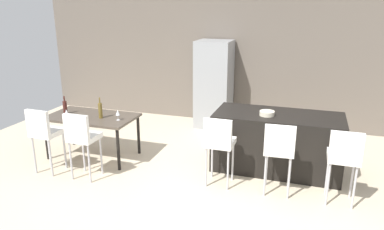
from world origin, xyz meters
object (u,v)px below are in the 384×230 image
at_px(bar_chair_right, 344,155).
at_px(refrigerator, 214,84).
at_px(dining_table, 92,119).
at_px(bar_chair_middle, 279,148).
at_px(dining_chair_far, 82,135).
at_px(wine_bottle_far, 65,107).
at_px(bar_chair_left, 219,141).
at_px(fruit_bowl, 267,113).
at_px(wine_bottle_inner, 100,110).
at_px(wine_glass_middle, 67,112).
at_px(dining_chair_near, 44,131).
at_px(wine_glass_left, 118,113).
at_px(kitchen_island, 277,142).

bearing_deg(bar_chair_right, refrigerator, 132.90).
relative_size(dining_table, refrigerator, 0.81).
xyz_separation_m(bar_chair_middle, dining_chair_far, (-2.83, -0.43, 0.00)).
xyz_separation_m(bar_chair_middle, wine_bottle_far, (-3.66, 0.31, 0.16)).
bearing_deg(refrigerator, bar_chair_left, -73.29).
relative_size(bar_chair_middle, fruit_bowl, 4.59).
bearing_deg(wine_bottle_inner, bar_chair_middle, -5.65).
height_order(dining_table, wine_glass_middle, wine_glass_middle).
distance_m(dining_chair_near, wine_glass_middle, 0.51).
relative_size(bar_chair_left, fruit_bowl, 4.59).
xyz_separation_m(wine_bottle_far, wine_glass_left, (1.04, -0.03, 0.00)).
bearing_deg(dining_chair_far, refrigerator, 68.63).
bearing_deg(bar_chair_left, wine_bottle_far, 173.70).
bearing_deg(bar_chair_left, bar_chair_middle, 0.01).
bearing_deg(dining_chair_far, wine_bottle_far, 138.06).
bearing_deg(bar_chair_middle, bar_chair_left, -179.99).
bearing_deg(bar_chair_middle, fruit_bowl, 110.70).
distance_m(dining_chair_far, refrigerator, 3.30).
relative_size(bar_chair_left, dining_table, 0.70).
height_order(wine_bottle_far, fruit_bowl, wine_bottle_far).
xyz_separation_m(bar_chair_left, wine_glass_middle, (-2.58, 0.04, 0.17)).
bearing_deg(wine_glass_left, bar_chair_middle, -6.13).
bearing_deg(fruit_bowl, dining_chair_near, -160.51).
bearing_deg(wine_glass_middle, dining_chair_far, -38.44).
distance_m(wine_glass_left, wine_glass_middle, 0.84).
relative_size(wine_glass_left, refrigerator, 0.09).
distance_m(wine_glass_left, fruit_bowl, 2.39).
relative_size(bar_chair_middle, bar_chair_right, 1.00).
relative_size(dining_chair_near, refrigerator, 0.57).
relative_size(wine_glass_middle, refrigerator, 0.09).
distance_m(dining_chair_far, fruit_bowl, 2.82).
xyz_separation_m(wine_bottle_far, fruit_bowl, (3.39, 0.40, 0.10)).
height_order(bar_chair_right, wine_glass_left, bar_chair_right).
bearing_deg(dining_chair_near, bar_chair_right, 5.70).
distance_m(dining_chair_far, wine_bottle_far, 1.12).
bearing_deg(dining_chair_near, refrigerator, 58.56).
bearing_deg(fruit_bowl, dining_table, -172.84).
xyz_separation_m(dining_chair_far, wine_bottle_far, (-0.83, 0.74, 0.16)).
relative_size(wine_bottle_far, wine_bottle_inner, 0.89).
distance_m(wine_bottle_far, fruit_bowl, 3.41).
distance_m(dining_chair_near, refrigerator, 3.60).
relative_size(kitchen_island, fruit_bowl, 8.61).
height_order(wine_bottle_far, wine_bottle_inner, wine_bottle_inner).
xyz_separation_m(kitchen_island, dining_chair_near, (-3.40, -1.26, 0.24)).
height_order(dining_chair_near, refrigerator, refrigerator).
relative_size(bar_chair_right, wine_glass_middle, 6.03).
relative_size(bar_chair_left, wine_glass_left, 6.03).
relative_size(dining_table, wine_glass_left, 8.59).
bearing_deg(kitchen_island, bar_chair_middle, -83.11).
distance_m(bar_chair_middle, refrigerator, 3.11).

